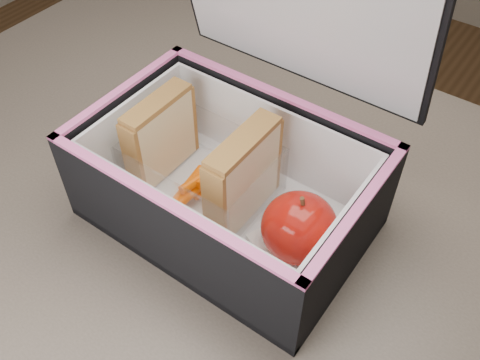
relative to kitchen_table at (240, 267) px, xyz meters
name	(u,v)px	position (x,y,z in m)	size (l,w,h in m)	color
kitchen_table	(240,267)	(0.00, 0.00, 0.00)	(1.20, 0.80, 0.75)	#66574C
lunch_bag	(230,175)	(-0.02, 0.01, 0.16)	(0.32, 0.27, 0.32)	black
plastic_tub	(201,169)	(-0.07, 0.01, 0.14)	(0.17, 0.12, 0.07)	white
sandwich_left	(161,136)	(-0.13, 0.01, 0.16)	(0.03, 0.10, 0.11)	beige
sandwich_right	(243,177)	(0.00, 0.01, 0.17)	(0.03, 0.11, 0.12)	beige
carrot_sticks	(204,179)	(-0.06, 0.01, 0.12)	(0.04, 0.16, 0.03)	#D04C00
paper_napkin	(296,246)	(0.08, 0.00, 0.11)	(0.08, 0.08, 0.01)	white
red_apple	(299,228)	(0.08, -0.01, 0.15)	(0.11, 0.11, 0.09)	maroon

